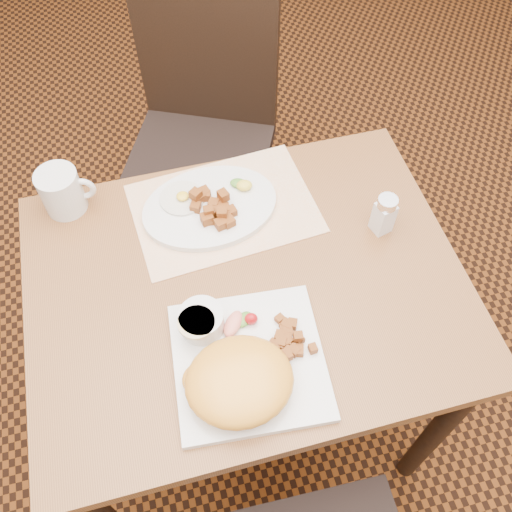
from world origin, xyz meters
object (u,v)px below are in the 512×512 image
object	(u,v)px
plate_oval	(210,207)
coffee_mug	(62,191)
plate_square	(249,361)
table	(247,308)
chair_far	(203,123)
salt_shaker	(384,214)

from	to	relation	value
plate_oval	coffee_mug	world-z (taller)	coffee_mug
plate_square	plate_oval	bearing A→B (deg)	88.94
table	coffee_mug	xyz separation A→B (m)	(-0.34, 0.30, 0.16)
plate_square	chair_far	bearing A→B (deg)	84.94
table	coffee_mug	bearing A→B (deg)	138.73
table	plate_square	xyz separation A→B (m)	(-0.04, -0.17, 0.12)
plate_oval	salt_shaker	xyz separation A→B (m)	(0.35, -0.15, 0.04)
chair_far	plate_oval	xyz separation A→B (m)	(-0.07, -0.51, 0.22)
table	plate_oval	xyz separation A→B (m)	(-0.03, 0.21, 0.12)
chair_far	salt_shaker	distance (m)	0.76
plate_square	coffee_mug	distance (m)	0.56
table	salt_shaker	xyz separation A→B (m)	(0.32, 0.06, 0.16)
salt_shaker	plate_square	bearing A→B (deg)	-146.74
plate_square	plate_oval	size ratio (longest dim) A/B	0.92
plate_square	coffee_mug	bearing A→B (deg)	122.44
chair_far	plate_square	bearing A→B (deg)	109.87
plate_square	plate_oval	distance (m)	0.38
coffee_mug	table	bearing A→B (deg)	-41.27
coffee_mug	salt_shaker	bearing A→B (deg)	-19.92
table	salt_shaker	distance (m)	0.36
chair_far	coffee_mug	size ratio (longest dim) A/B	7.96
plate_square	table	bearing A→B (deg)	77.21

